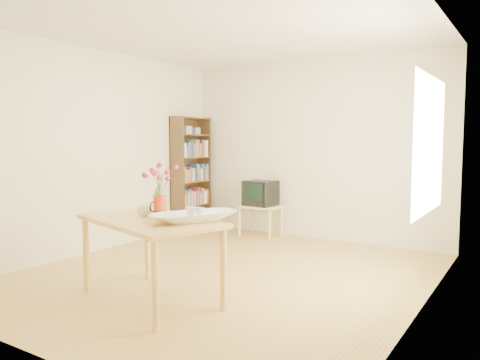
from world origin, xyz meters
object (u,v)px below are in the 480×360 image
Objects in this scene: table at (150,228)px; mug at (145,211)px; pitcher at (160,207)px; television at (261,193)px; bowl at (194,194)px.

table is 12.59× the size of mug.
table is 0.20m from pitcher.
television is (-0.63, 2.92, -0.19)m from pitcher.
pitcher is 0.42m from bowl.
bowl is 3.12m from television.
mug is 0.24× the size of bowl.
pitcher reaches higher than television.
television reaches higher than table.
table is 3.08m from television.
bowl is at bearing -65.68° from television.
pitcher is at bearing -72.81° from television.
bowl is at bearing 28.23° from table.
pitcher is 0.42× the size of bowl.
mug is at bearing -161.09° from pitcher.
pitcher reaches higher than table.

